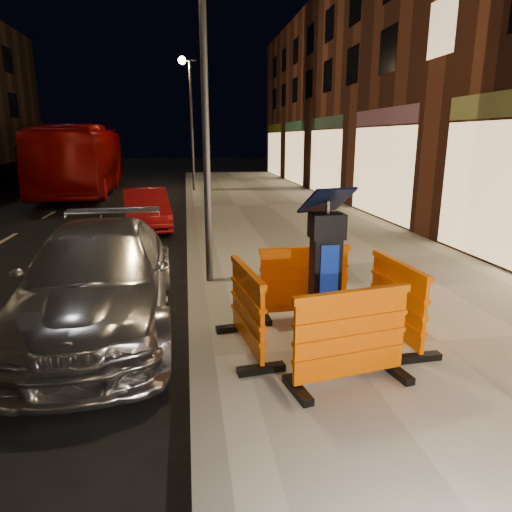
{
  "coord_description": "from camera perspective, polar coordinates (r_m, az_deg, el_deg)",
  "views": [
    {
      "loc": [
        -0.1,
        -4.96,
        2.67
      ],
      "look_at": [
        0.8,
        1.0,
        1.1
      ],
      "focal_mm": 32.0,
      "sensor_mm": 36.0,
      "label": 1
    }
  ],
  "objects": [
    {
      "name": "ground_plane",
      "position": [
        5.63,
        -6.73,
        -13.8
      ],
      "size": [
        120.0,
        120.0,
        0.0
      ],
      "primitive_type": "plane",
      "color": "black",
      "rests_on": "ground"
    },
    {
      "name": "sidewalk",
      "position": [
        6.4,
        21.68,
        -10.43
      ],
      "size": [
        6.0,
        60.0,
        0.15
      ],
      "primitive_type": "cube",
      "color": "#9A978C",
      "rests_on": "ground"
    },
    {
      "name": "kerb",
      "position": [
        5.6,
        -6.76,
        -13.12
      ],
      "size": [
        0.3,
        60.0,
        0.15
      ],
      "primitive_type": "cube",
      "color": "slate",
      "rests_on": "ground"
    },
    {
      "name": "parking_kiosk",
      "position": [
        5.56,
        8.62,
        -2.19
      ],
      "size": [
        0.64,
        0.64,
        1.86
      ],
      "primitive_type": "cube",
      "rotation": [
        0.0,
        0.0,
        0.1
      ],
      "color": "black",
      "rests_on": "sidewalk"
    },
    {
      "name": "barrier_front",
      "position": [
        4.86,
        11.75,
        -10.02
      ],
      "size": [
        1.41,
        0.78,
        1.04
      ],
      "primitive_type": "cube",
      "rotation": [
        0.0,
        0.0,
        0.19
      ],
      "color": "#FF6600",
      "rests_on": "sidewalk"
    },
    {
      "name": "barrier_back",
      "position": [
        6.55,
        6.06,
        -3.27
      ],
      "size": [
        1.35,
        0.61,
        1.04
      ],
      "primitive_type": "cube",
      "rotation": [
        0.0,
        0.0,
        0.05
      ],
      "color": "#FF6600",
      "rests_on": "sidewalk"
    },
    {
      "name": "barrier_kerbside",
      "position": [
        5.5,
        -1.12,
        -6.74
      ],
      "size": [
        0.72,
        1.39,
        1.04
      ],
      "primitive_type": "cube",
      "rotation": [
        0.0,
        0.0,
        1.71
      ],
      "color": "#FF6600",
      "rests_on": "sidewalk"
    },
    {
      "name": "barrier_bldgside",
      "position": [
        6.03,
        17.17,
        -5.46
      ],
      "size": [
        0.63,
        1.36,
        1.04
      ],
      "primitive_type": "cube",
      "rotation": [
        0.0,
        0.0,
        1.64
      ],
      "color": "#FF6600",
      "rests_on": "sidewalk"
    },
    {
      "name": "car_silver",
      "position": [
        7.14,
        -18.56,
        -8.17
      ],
      "size": [
        2.2,
        5.02,
        1.44
      ],
      "primitive_type": "imported",
      "rotation": [
        0.0,
        0.0,
        0.04
      ],
      "color": "#BABABF",
      "rests_on": "ground"
    },
    {
      "name": "car_red",
      "position": [
        14.25,
        -13.48,
        3.37
      ],
      "size": [
        1.75,
        3.75,
        1.19
      ],
      "primitive_type": "imported",
      "rotation": [
        0.0,
        0.0,
        0.14
      ],
      "color": "#A61215",
      "rests_on": "ground"
    },
    {
      "name": "bus_doubledecker",
      "position": [
        24.38,
        -20.52,
        7.37
      ],
      "size": [
        3.27,
        11.73,
        3.23
      ],
      "primitive_type": "imported",
      "rotation": [
        0.0,
        0.0,
        0.05
      ],
      "color": "#980605",
      "rests_on": "ground"
    },
    {
      "name": "street_lamp_mid",
      "position": [
        7.98,
        -6.37,
        17.95
      ],
      "size": [
        0.12,
        0.12,
        6.0
      ],
      "primitive_type": "cylinder",
      "color": "#3F3F44",
      "rests_on": "sidewalk"
    },
    {
      "name": "street_lamp_far",
      "position": [
        22.97,
        -8.02,
        15.63
      ],
      "size": [
        0.12,
        0.12,
        6.0
      ],
      "primitive_type": "cylinder",
      "color": "#3F3F44",
      "rests_on": "sidewalk"
    }
  ]
}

